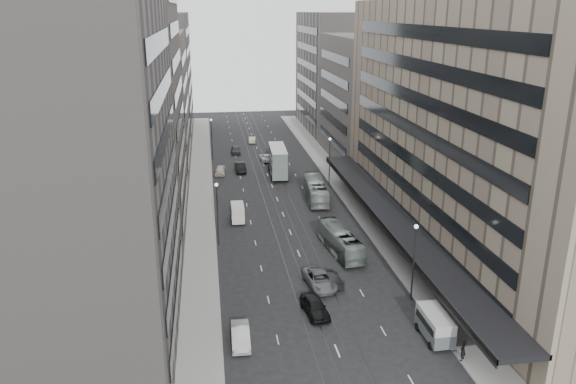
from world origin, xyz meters
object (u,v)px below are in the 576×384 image
sedan_1 (241,336)px  sedan_2 (319,279)px  vw_microbus (435,325)px  pedestrian (463,350)px  bus_far (316,190)px  sedan_0 (315,306)px  panel_van (238,212)px  bus_near (340,241)px  double_decker (278,161)px

sedan_1 → sedan_2: bearing=47.6°
vw_microbus → pedestrian: 3.85m
bus_far → sedan_0: bus_far is taller
panel_van → sedan_1: size_ratio=0.85×
sedan_0 → sedan_1: size_ratio=1.06×
sedan_2 → pedestrian: 17.92m
bus_near → sedan_1: size_ratio=2.32×
bus_near → sedan_2: size_ratio=1.88×
pedestrian → double_decker: bearing=-126.4°
vw_microbus → pedestrian: (1.00, -3.70, -0.32)m
vw_microbus → pedestrian: bearing=-75.0°
panel_van → sedan_0: panel_van is taller
sedan_1 → double_decker: bearing=79.9°
bus_near → double_decker: size_ratio=1.11×
double_decker → panel_van: bearing=-108.8°
bus_far → sedan_2: size_ratio=2.05×
bus_near → sedan_1: (-13.46, -18.28, -0.74)m
bus_near → sedan_2: (-4.28, -8.52, -0.71)m
panel_van → pedestrian: bearing=-64.2°
bus_far → double_decker: 14.69m
bus_near → sedan_0: (-5.88, -14.24, -0.66)m
panel_van → bus_far: bearing=32.2°
bus_near → double_decker: 34.35m
vw_microbus → sedan_1: size_ratio=1.04×
panel_van → sedan_1: 30.61m
double_decker → vw_microbus: (7.42, -54.25, -1.40)m
bus_far → double_decker: size_ratio=1.21×
bus_far → vw_microbus: bearing=98.6°
bus_far → sedan_1: bus_far is taller
sedan_0 → pedestrian: 14.55m
double_decker → vw_microbus: 54.78m
bus_far → pedestrian: 44.13m
bus_near → bus_far: (0.86, 20.14, 0.13)m
bus_far → sedan_2: (-5.14, -28.66, -0.84)m
double_decker → pedestrian: (8.42, -57.95, -1.72)m
sedan_1 → sedan_2: (9.19, 9.75, 0.03)m
sedan_2 → panel_van: bearing=103.4°
bus_near → sedan_0: 15.42m
bus_far → pedestrian: size_ratio=6.00×
sedan_0 → pedestrian: pedestrian is taller
double_decker → pedestrian: double_decker is taller
bus_far → sedan_2: bearing=83.9°
sedan_2 → pedestrian: (9.38, -15.27, 0.33)m
panel_van → pedestrian: size_ratio=2.03×
bus_far → sedan_0: 35.04m
bus_near → vw_microbus: (4.10, -20.09, -0.05)m
double_decker → sedan_2: bearing=-88.7°
bus_near → panel_van: bus_near is taller
sedan_0 → sedan_1: (-7.58, -4.03, -0.08)m
bus_far → panel_van: size_ratio=2.95×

